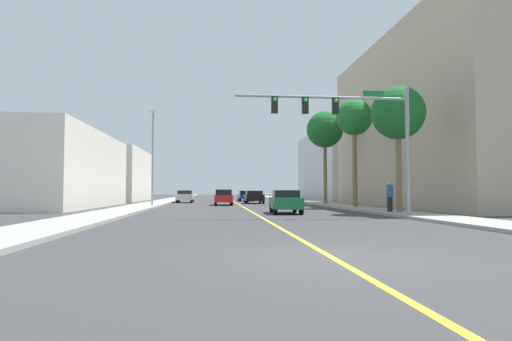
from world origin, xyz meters
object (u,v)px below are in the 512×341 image
car_blue (246,196)px  car_black (254,197)px  palm_near (398,114)px  palm_mid (354,119)px  car_silver (185,196)px  traffic_signal_mast (352,121)px  car_green (286,202)px  street_lamp (153,153)px  palm_far (325,130)px  car_red (224,197)px  pedestrian (390,196)px

car_blue → car_black: car_black is taller
palm_near → palm_mid: bearing=89.4°
palm_near → car_silver: palm_near is taller
palm_near → traffic_signal_mast: bearing=-140.1°
traffic_signal_mast → car_blue: 35.71m
car_blue → car_green: bearing=-90.7°
street_lamp → car_silver: bearing=82.5°
palm_near → car_black: bearing=106.9°
street_lamp → palm_far: bearing=16.9°
palm_mid → palm_far: size_ratio=0.94×
palm_mid → car_green: 11.57m
car_silver → traffic_signal_mast: bearing=110.2°
traffic_signal_mast → street_lamp: street_lamp is taller
palm_far → street_lamp: bearing=-163.1°
palm_near → palm_mid: size_ratio=0.88×
traffic_signal_mast → car_black: (-2.74, 25.33, -4.27)m
car_red → car_black: car_red is taller
car_silver → car_red: size_ratio=0.89×
street_lamp → pedestrian: bearing=-36.5°
traffic_signal_mast → palm_mid: palm_mid is taller
car_red → car_black: size_ratio=1.03×
palm_near → car_green: (-6.63, 1.52, -5.30)m
palm_near → car_red: bearing=120.9°
car_blue → palm_mid: bearing=-74.7°
traffic_signal_mast → car_black: size_ratio=2.09×
car_green → pedestrian: bearing=-7.6°
traffic_signal_mast → car_blue: traffic_signal_mast is taller
traffic_signal_mast → car_black: 25.83m
street_lamp → traffic_signal_mast: bearing=-51.4°
traffic_signal_mast → palm_mid: bearing=71.0°
car_silver → palm_far: bearing=148.5°
street_lamp → car_silver: (1.82, 13.81, -3.84)m
traffic_signal_mast → palm_far: size_ratio=1.00×
traffic_signal_mast → car_red: size_ratio=2.02×
car_blue → car_red: size_ratio=0.95×
car_blue → palm_near: bearing=-79.1°
car_silver → pedestrian: (13.92, -25.44, 0.31)m
palm_near → palm_mid: palm_mid is taller
car_black → palm_near: bearing=-73.1°
car_green → palm_far: bearing=69.8°
car_red → car_black: 6.19m
car_green → car_black: size_ratio=0.91×
car_silver → car_black: size_ratio=0.92×
car_silver → car_red: bearing=115.9°
pedestrian → street_lamp: bearing=48.8°
car_green → car_silver: size_ratio=0.99×
street_lamp → palm_near: street_lamp is taller
car_silver → car_blue: size_ratio=0.94×
car_black → palm_far: bearing=-37.9°
palm_far → car_silver: bearing=147.9°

